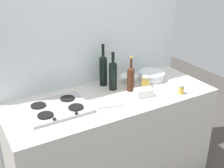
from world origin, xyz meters
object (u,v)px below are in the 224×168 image
at_px(wine_bottle_mid_left, 131,78).
at_px(butter_dish, 144,92).
at_px(condiment_jar_rear, 181,89).
at_px(cutting_board, 109,103).
at_px(condiment_jar_front, 145,82).
at_px(stovetop_hob, 57,108).
at_px(mixing_bowl, 129,79).
at_px(wine_bottle_leftmost, 113,75).
at_px(wine_bottle_mid_right, 103,69).
at_px(plate_stack, 152,76).

bearing_deg(wine_bottle_mid_left, butter_dish, -75.57).
bearing_deg(condiment_jar_rear, cutting_board, 167.08).
xyz_separation_m(wine_bottle_mid_left, condiment_jar_front, (0.16, -0.00, -0.07)).
bearing_deg(stovetop_hob, mixing_bowl, 11.66).
bearing_deg(cutting_board, condiment_jar_rear, -12.92).
xyz_separation_m(wine_bottle_leftmost, condiment_jar_front, (0.28, -0.10, -0.09)).
relative_size(mixing_bowl, condiment_jar_rear, 1.99).
relative_size(butter_dish, condiment_jar_rear, 1.90).
bearing_deg(wine_bottle_leftmost, cutting_board, -126.83).
bearing_deg(wine_bottle_mid_right, stovetop_hob, -156.39).
bearing_deg(wine_bottle_mid_left, mixing_bowl, 61.81).
distance_m(condiment_jar_front, cutting_board, 0.47).
bearing_deg(wine_bottle_mid_right, cutting_board, -111.95).
bearing_deg(butter_dish, cutting_board, 176.25).
bearing_deg(condiment_jar_front, mixing_bowl, 116.88).
xyz_separation_m(wine_bottle_leftmost, cutting_board, (-0.17, -0.23, -0.13)).
distance_m(stovetop_hob, plate_stack, 1.00).
height_order(wine_bottle_leftmost, mixing_bowl, wine_bottle_leftmost).
xyz_separation_m(plate_stack, condiment_jar_rear, (0.04, -0.37, 0.00)).
bearing_deg(mixing_bowl, wine_bottle_mid_right, 161.52).
bearing_deg(condiment_jar_front, wine_bottle_mid_left, 179.25).
distance_m(stovetop_hob, mixing_bowl, 0.78).
height_order(butter_dish, condiment_jar_rear, condiment_jar_rear).
relative_size(stovetop_hob, wine_bottle_mid_right, 1.25).
xyz_separation_m(plate_stack, cutting_board, (-0.60, -0.23, -0.03)).
relative_size(wine_bottle_leftmost, condiment_jar_rear, 4.26).
bearing_deg(cutting_board, plate_stack, 20.63).
distance_m(butter_dish, condiment_jar_rear, 0.33).
bearing_deg(butter_dish, condiment_jar_rear, -22.13).
bearing_deg(wine_bottle_mid_right, condiment_jar_rear, -45.60).
height_order(wine_bottle_leftmost, condiment_jar_rear, wine_bottle_leftmost).
bearing_deg(stovetop_hob, wine_bottle_mid_right, 23.61).
relative_size(plate_stack, wine_bottle_mid_right, 0.64).
bearing_deg(cutting_board, stovetop_hob, 162.94).
relative_size(plate_stack, condiment_jar_rear, 3.06).
bearing_deg(wine_bottle_mid_left, condiment_jar_front, -0.75).
xyz_separation_m(mixing_bowl, condiment_jar_front, (0.08, -0.15, 0.01)).
bearing_deg(wine_bottle_leftmost, condiment_jar_front, -20.23).
distance_m(wine_bottle_mid_right, mixing_bowl, 0.27).
bearing_deg(wine_bottle_leftmost, wine_bottle_mid_right, 102.17).
xyz_separation_m(stovetop_hob, condiment_jar_rear, (1.03, -0.27, 0.03)).
xyz_separation_m(condiment_jar_front, condiment_jar_rear, (0.18, -0.27, -0.01)).
relative_size(wine_bottle_mid_right, cutting_board, 1.87).
height_order(wine_bottle_mid_left, condiment_jar_rear, wine_bottle_mid_left).
bearing_deg(plate_stack, stovetop_hob, -173.98).
distance_m(wine_bottle_mid_right, cutting_board, 0.41).
height_order(wine_bottle_leftmost, butter_dish, wine_bottle_leftmost).
xyz_separation_m(wine_bottle_mid_left, condiment_jar_rear, (0.34, -0.27, -0.08)).
distance_m(condiment_jar_rear, cutting_board, 0.65).
bearing_deg(condiment_jar_front, wine_bottle_mid_right, 143.11).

